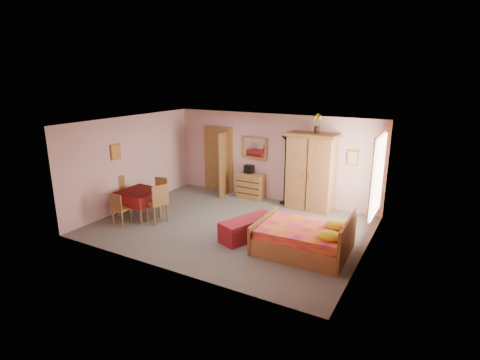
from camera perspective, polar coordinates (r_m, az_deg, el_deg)
The scene contains 23 objects.
floor at distance 9.53m, azimuth -1.42°, elevation -7.02°, with size 6.50×6.50×0.00m, color slate.
ceiling at distance 8.86m, azimuth -1.53°, elevation 8.69°, with size 6.50×6.50×0.00m, color brown.
wall_back at distance 11.27m, azimuth 5.03°, elevation 3.45°, with size 6.50×0.10×2.60m, color #D09B97.
wall_front at distance 7.17m, azimuth -11.72°, elevation -4.04°, with size 6.50×0.10×2.60m, color #D09B97.
wall_left at distance 11.08m, azimuth -16.11°, elevation 2.67°, with size 0.10×5.00×2.60m, color #D09B97.
wall_right at distance 8.02m, azimuth 18.96°, elevation -2.45°, with size 0.10×5.00×2.60m, color #D09B97.
doorway at distance 12.19m, azimuth -3.24°, elevation 3.09°, with size 1.06×0.12×2.15m, color #9E6B35.
window at distance 9.13m, azimuth 20.21°, elevation 0.57°, with size 0.08×1.40×1.95m, color white.
picture_left at distance 10.57m, azimuth -18.44°, elevation 4.10°, with size 0.04×0.32×0.42m, color orange.
picture_back at distance 10.47m, azimuth 16.80°, elevation 3.29°, with size 0.30×0.04×0.40m, color #D8BF59.
chest_of_drawers at distance 11.52m, azimuth 1.65°, elevation -0.92°, with size 0.82×0.41×0.77m, color olive.
wall_mirror at distance 11.43m, azimuth 2.19°, elevation 4.95°, with size 0.85×0.04×0.67m, color silver.
stereo at distance 11.48m, azimuth 1.38°, elevation 1.67°, with size 0.27×0.20×0.25m, color black.
floor_lamp at distance 10.95m, azimuth 6.85°, elevation 1.45°, with size 0.26×0.26×2.01m, color black.
wardrobe at distance 10.57m, azimuth 10.75°, elevation 1.20°, with size 1.38×0.71×2.17m, color #AD6F3A.
sunflower_vase at distance 10.36m, azimuth 11.68°, elevation 8.44°, with size 0.21×0.21×0.52m, color yellow.
bed at distance 8.20m, azimuth 9.62°, elevation -7.74°, with size 1.95×1.54×0.90m, color #C5135D.
bench at distance 8.81m, azimuth 1.29°, elevation -7.32°, with size 0.53×1.42×0.47m, color maroon.
dining_table at distance 10.38m, azimuth -14.95°, elevation -3.49°, with size 0.99×0.99×0.73m, color maroon.
chair_south at distance 9.99m, azimuth -17.62°, elevation -4.13°, with size 0.38×0.38×0.84m, color #A97339.
chair_north at distance 10.91m, azimuth -12.29°, elevation -2.00°, with size 0.39×0.39×0.86m, color #A06436.
chair_west at distance 10.73m, azimuth -17.70°, elevation -2.31°, with size 0.45×0.45×1.00m, color olive.
chair_east at distance 9.89m, azimuth -12.62°, elevation -3.39°, with size 0.46×0.46×1.02m, color olive.
Camera 1 is at (4.49, -7.56, 3.68)m, focal length 28.00 mm.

